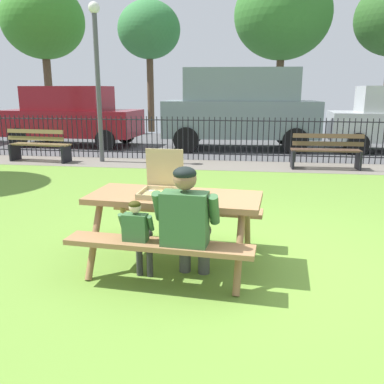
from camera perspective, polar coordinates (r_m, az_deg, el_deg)
The scene contains 17 objects.
ground at distance 5.79m, azimuth 9.39°, elevation -4.80°, with size 28.00×10.61×0.02m, color olive.
cobblestone_walkway at distance 10.26m, azimuth 9.01°, elevation 3.54°, with size 28.00×1.40×0.01m, color slate.
street_asphalt at distance 14.13m, azimuth 8.88°, elevation 6.42°, with size 28.00×6.44×0.01m, color #515154.
picnic_table_foreground at distance 4.36m, azimuth -2.43°, elevation -2.60°, with size 1.91×1.61×0.79m.
pizza_box_open at distance 4.31m, azimuth -4.25°, elevation 0.80°, with size 0.43×0.46×0.47m.
pizza_slice_on_table at distance 4.21m, azimuth 1.02°, elevation -0.66°, with size 0.24×0.26×0.02m.
adult_at_table at distance 3.82m, azimuth -0.68°, elevation -4.10°, with size 0.62×0.61×1.19m.
child_at_table at distance 3.97m, azimuth -7.50°, elevation -5.67°, with size 0.34×0.33×0.85m.
iron_fence_streetside at distance 10.86m, azimuth 9.10°, elevation 7.25°, with size 20.40×0.03×1.14m.
park_bench_left at distance 11.45m, azimuth -20.48°, elevation 6.05°, with size 1.63×0.61×0.85m.
park_bench_center at distance 10.20m, azimuth 18.13°, elevation 5.35°, with size 1.61×0.49×0.85m.
lamp_post_walkway at distance 10.91m, azimuth -13.06°, elevation 16.61°, with size 0.28×0.28×3.89m.
parked_car_left at distance 14.38m, azimuth -16.38°, elevation 10.21°, with size 4.49×2.10×1.94m.
parked_car_center at distance 13.09m, azimuth 6.71°, elevation 11.66°, with size 4.81×2.30×2.46m.
far_tree_left at distance 20.37m, azimuth -19.99°, elevation 21.39°, with size 3.57×3.57×6.33m.
far_tree_midleft at distance 18.66m, azimuth -5.98°, elevation 21.40°, with size 2.64×2.64×5.47m.
far_tree_center at distance 18.23m, azimuth 12.50°, elevation 22.86°, with size 3.88×3.88×6.48m.
Camera 1 is at (-0.15, -4.18, 1.85)m, focal length 38.35 mm.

